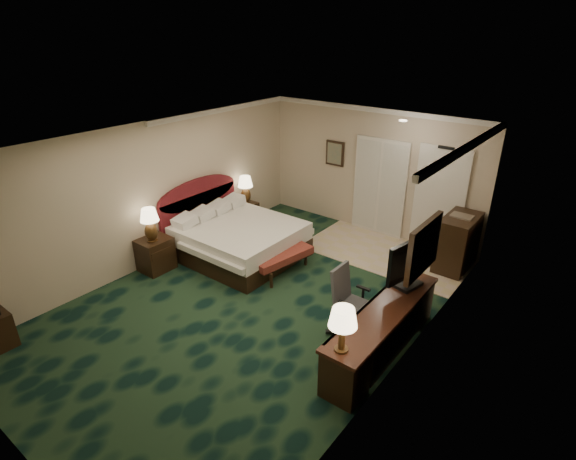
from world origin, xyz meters
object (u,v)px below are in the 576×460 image
Objects in this scene: lamp_near at (150,225)px; minibar at (457,242)px; nightstand_far at (245,215)px; bed_bench at (282,263)px; nightstand_near at (155,254)px; desk_chair at (354,304)px; tv at (410,263)px; desk at (382,331)px; bed at (241,241)px; lamp_far at (245,190)px.

lamp_near is 0.61× the size of minibar.
minibar is (4.44, 1.04, 0.24)m from nightstand_far.
nightstand_near is at bearing -135.95° from bed_bench.
desk_chair reaches higher than minibar.
nightstand_near is 0.63m from lamp_near.
nightstand_near is 4.66m from tv.
bed_bench is 0.49× the size of desk.
tv is at bearing 52.90° from desk_chair.
bed is 2.18× the size of tv.
lamp_near is 0.25× the size of desk.
nightstand_near is 1.00× the size of lamp_far.
bed is 3.37× the size of lamp_near.
lamp_far is at bearing -167.46° from minibar.
bed is 4.13m from minibar.
lamp_near is at bearing -88.65° from lamp_far.
bed is 3.62m from tv.
bed is 3.83× the size of nightstand_far.
lamp_far reaches higher than desk.
desk is (4.41, 0.49, -0.58)m from lamp_near.
nightstand_near reaches higher than nightstand_far.
desk_chair is at bearing -15.11° from bed.
bed is 1.72× the size of bed_bench.
nightstand_near is 0.51× the size of bed_bench.
desk is at bearing -10.11° from desk_chair.
desk is at bearing 5.82° from nightstand_near.
bed is 1.08m from bed_bench.
lamp_far is at bearing 91.35° from lamp_near.
bed is 2.04× the size of minibar.
lamp_near is (0.06, -2.53, 0.66)m from nightstand_far.
tv is (3.54, -0.16, 0.76)m from bed.
nightstand_far is 2.30m from bed_bench.
bed is 3.40× the size of lamp_far.
minibar is (-0.02, 2.31, -0.58)m from tv.
lamp_near is 4.48m from desk.
nightstand_far is 4.71m from tv.
minibar reaches higher than desk.
minibar is at bearing 103.43° from tv.
nightstand_near is at bearing -174.18° from desk.
nightstand_near is 3.97m from desk_chair.
lamp_far is 4.56m from minibar.
minibar is (-0.03, 3.07, 0.16)m from desk.
lamp_near is 0.51× the size of bed_bench.
desk is (4.47, -2.08, -0.51)m from lamp_far.
minibar reaches higher than nightstand_near.
bed_bench is at bearing -30.98° from lamp_far.
bed_bench is 3.29m from minibar.
desk_chair is at bearing -114.39° from tv.
lamp_near is 0.58× the size of desk_chair.
lamp_far reaches higher than nightstand_near.
tv is 0.90× the size of desk_chair.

